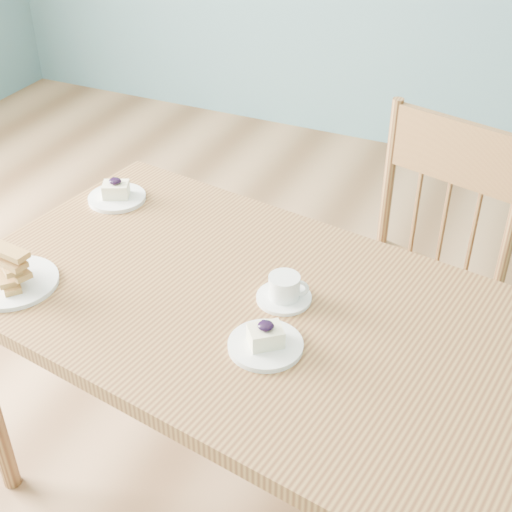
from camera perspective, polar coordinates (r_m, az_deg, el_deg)
room at (r=1.18m, az=-7.77°, el=18.65°), size 5.01×5.01×2.71m
dining_table at (r=1.61m, az=-0.47°, el=-5.59°), size 1.41×0.94×0.70m
dining_chair at (r=2.06m, az=12.53°, el=-1.90°), size 0.51×0.50×0.92m
cheesecake_plate_near at (r=1.44m, az=0.77°, el=-6.83°), size 0.15×0.15×0.06m
cheesecake_plate_far at (r=1.96m, az=-11.09°, el=4.86°), size 0.15×0.15×0.06m
coffee_cup at (r=1.55m, az=2.31°, el=-2.73°), size 0.12×0.12×0.06m
biscotti_plate at (r=1.68m, az=-19.04°, el=-1.19°), size 0.20×0.20×0.11m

